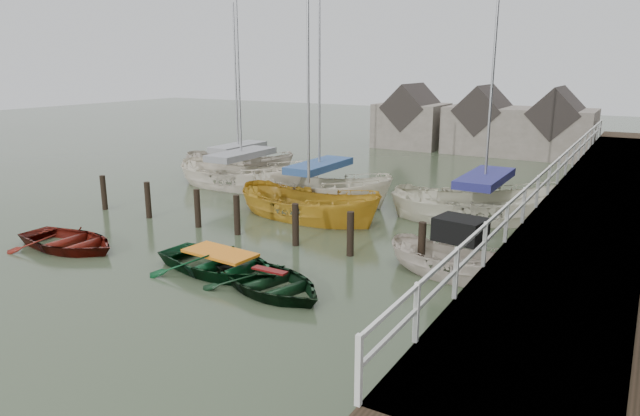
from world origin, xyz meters
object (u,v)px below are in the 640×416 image
Objects in this scene: sailboat_d at (482,218)px; rowboat_green at (221,273)px; rowboat_dkgreen at (270,291)px; sailboat_a at (243,186)px; motorboat at (456,273)px; sailboat_e at (239,173)px; rowboat_red at (70,249)px; sailboat_b at (319,200)px; sailboat_c at (309,217)px.

rowboat_green is at bearing 129.72° from sailboat_d.
sailboat_a is at bearing 58.60° from rowboat_dkgreen.
motorboat is 0.43× the size of sailboat_e.
rowboat_red is 0.32× the size of sailboat_d.
sailboat_e is at bearing 40.66° from rowboat_green.
sailboat_b is 6.87m from sailboat_d.
sailboat_b is (4.56, -0.50, 0.00)m from sailboat_a.
motorboat is at bearing 165.62° from sailboat_d.
rowboat_dkgreen is (1.97, -0.37, 0.00)m from rowboat_green.
sailboat_e is (-3.13, 12.63, 0.06)m from rowboat_red.
sailboat_a is at bearing 4.60° from rowboat_red.
rowboat_red is at bearing 102.48° from rowboat_green.
motorboat is (5.84, 3.08, 0.10)m from rowboat_green.
sailboat_d reaches higher than rowboat_green.
rowboat_red is at bearing 151.76° from sailboat_c.
sailboat_c is (5.59, -3.04, -0.05)m from sailboat_a.
motorboat is at bearing -30.92° from rowboat_dkgreen.
sailboat_e is (-8.71, 11.83, 0.06)m from rowboat_green.
sailboat_c is 9.53m from sailboat_e.
sailboat_c reaches higher than rowboat_green.
rowboat_dkgreen is at bearing -148.44° from sailboat_e.
rowboat_dkgreen is 0.37× the size of sailboat_e.
sailboat_e reaches higher than rowboat_red.
sailboat_e is at bearing 59.45° from sailboat_c.
sailboat_e is at bearing 38.08° from sailboat_a.
sailboat_b is at bearing 72.13° from sailboat_d.
rowboat_dkgreen is at bearing 140.11° from motorboat.
sailboat_b reaches higher than sailboat_d.
rowboat_dkgreen is 12.92m from sailboat_a.
rowboat_green is 0.35× the size of sailboat_d.
rowboat_green is at bearing -82.60° from rowboat_red.
sailboat_d is at bearing 17.13° from motorboat.
rowboat_green is 9.06m from sailboat_b.
rowboat_green is 6.38m from sailboat_c.
rowboat_dkgreen is at bearing -151.53° from sailboat_c.
sailboat_e is at bearing 57.05° from sailboat_d.
sailboat_b is at bearing 26.99° from sailboat_c.
sailboat_b is at bearing -21.27° from rowboat_red.
rowboat_dkgreen is 0.33× the size of sailboat_a.
sailboat_d reaches higher than rowboat_red.
sailboat_c is at bearing -159.95° from sailboat_b.
sailboat_e is at bearing 58.60° from rowboat_dkgreen.
rowboat_green is 0.95× the size of motorboat.
motorboat is (3.87, 3.45, 0.10)m from rowboat_dkgreen.
sailboat_d is (5.81, 3.16, 0.05)m from sailboat_c.
sailboat_d reaches higher than motorboat.
sailboat_b is at bearing 40.59° from rowboat_dkgreen.
sailboat_c reaches higher than rowboat_dkgreen.
sailboat_a is (-12.38, 6.27, -0.04)m from motorboat.
sailboat_a is 4.59m from sailboat_b.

